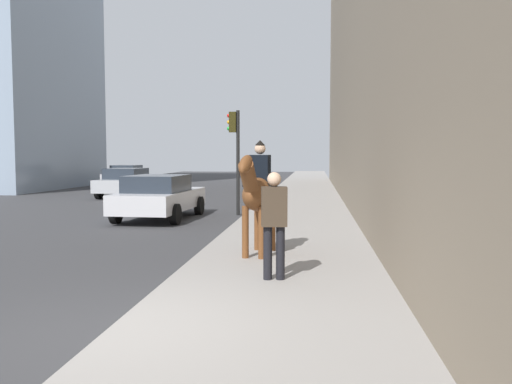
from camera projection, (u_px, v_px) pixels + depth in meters
sidewalk_slab at (264, 338)px, 5.84m from camera, size 120.00×3.55×0.12m
mounted_horse_near at (258, 192)px, 10.30m from camera, size 2.15×0.78×2.26m
pedestrian_greeting at (274, 218)px, 8.26m from camera, size 0.31×0.43×1.70m
car_near_lane at (126, 176)px, 33.90m from camera, size 4.01×1.98×1.44m
car_mid_lane at (160, 196)px, 17.12m from camera, size 4.55×2.23×1.44m
car_far_lane at (128, 182)px, 26.12m from camera, size 4.47×2.23×1.44m
traffic_light_near_curb at (235, 145)px, 18.13m from camera, size 0.20×0.44×3.62m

